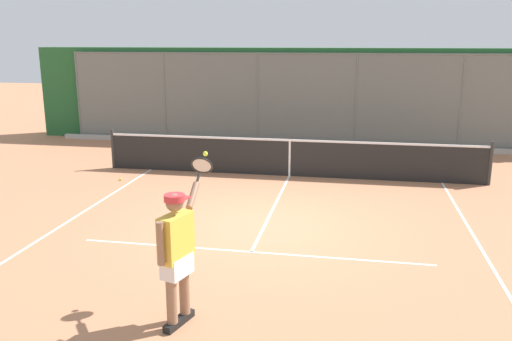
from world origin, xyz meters
TOP-DOWN VIEW (x-y plane):
  - ground_plane at (0.00, 0.00)m, footprint 60.00×60.00m
  - court_line_markings at (0.00, 1.55)m, footprint 7.59×9.34m
  - fence_backdrop at (0.00, -8.57)m, footprint 19.02×1.37m
  - tennis_net at (0.00, -3.84)m, footprint 9.75×0.09m
  - tennis_player at (0.43, 3.66)m, footprint 0.40×1.41m
  - tennis_ball_near_net at (4.08, -2.62)m, footprint 0.07×0.07m

SIDE VIEW (x-z plane):
  - ground_plane at x=0.00m, z-range 0.00..0.00m
  - court_line_markings at x=0.00m, z-range 0.00..0.01m
  - tennis_ball_near_net at x=4.08m, z-range 0.00..0.07m
  - tennis_net at x=0.00m, z-range -0.04..1.03m
  - tennis_player at x=0.43m, z-range 0.00..1.96m
  - fence_backdrop at x=0.00m, z-range -0.01..3.14m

